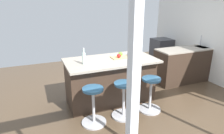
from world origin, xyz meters
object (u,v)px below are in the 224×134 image
apple_red (119,56)px  fruit_bowl (133,55)px  stool_near_camera (94,107)px  apple_green (120,54)px  kitchen_island (110,80)px  stool_middle (124,101)px  oven_range (161,51)px  cutting_board (120,57)px  water_bottle (84,58)px  stool_by_window (150,95)px

apple_red → fruit_bowl: size_ratio=0.34×
stool_near_camera → apple_green: 1.30m
kitchen_island → fruit_bowl: fruit_bowl is taller
kitchen_island → stool_middle: size_ratio=2.69×
stool_near_camera → oven_range: bearing=-142.4°
cutting_board → fruit_bowl: (-0.30, 0.00, 0.03)m
stool_middle → apple_green: (-0.26, -0.72, 0.69)m
kitchen_island → stool_middle: 0.68m
stool_near_camera → water_bottle: bearing=-90.0°
stool_middle → stool_by_window: bearing=180.0°
stool_near_camera → apple_red: (-0.75, -0.61, 0.69)m
stool_middle → cutting_board: bearing=-108.4°
cutting_board → apple_green: 0.09m
stool_by_window → apple_red: 1.01m
apple_green → water_bottle: 0.86m
kitchen_island → apple_green: 0.59m
apple_green → cutting_board: bearing=57.0°
apple_red → cutting_board: bearing=-134.5°
kitchen_island → apple_green: apple_green is taller
stool_by_window → oven_range: bearing=-129.5°
fruit_bowl → stool_by_window: bearing=95.0°
apple_green → apple_red: 0.14m
apple_green → kitchen_island: bearing=13.2°
stool_middle → kitchen_island: bearing=-90.0°
stool_near_camera → water_bottle: 0.91m
apple_red → stool_by_window: bearing=123.5°
kitchen_island → apple_red: apple_red is taller
kitchen_island → fruit_bowl: bearing=-180.0°
kitchen_island → apple_red: (-0.17, 0.05, 0.53)m
oven_range → stool_near_camera: bearing=37.6°
kitchen_island → fruit_bowl: (-0.52, -0.00, 0.51)m
oven_range → water_bottle: water_bottle is taller
oven_range → water_bottle: 3.75m
oven_range → stool_near_camera: 3.99m
oven_range → kitchen_island: kitchen_island is taller
stool_middle → oven_range: bearing=-136.7°
stool_middle → stool_near_camera: same height
stool_by_window → water_bottle: size_ratio=2.19×
kitchen_island → water_bottle: bearing=13.3°
oven_range → stool_by_window: bearing=50.5°
cutting_board → apple_green: apple_green is taller
apple_red → water_bottle: bearing=6.9°
stool_by_window → cutting_board: (0.36, -0.66, 0.63)m
stool_by_window → stool_near_camera: bearing=0.0°
apple_red → water_bottle: (0.75, 0.09, 0.06)m
water_bottle → stool_by_window: bearing=155.6°
cutting_board → fruit_bowl: bearing=179.3°
kitchen_island → apple_red: bearing=165.1°
stool_middle → cutting_board: 0.94m
oven_range → fruit_bowl: (2.06, 1.77, 0.55)m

